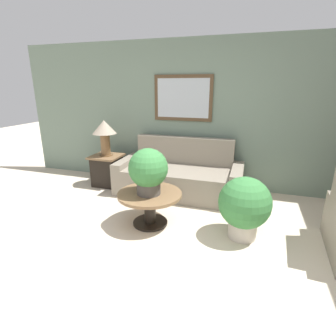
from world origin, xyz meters
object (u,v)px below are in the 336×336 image
(coffee_table, at_px, (150,201))
(potted_plant_on_table, at_px, (148,170))
(side_table, at_px, (107,170))
(table_lamp, at_px, (104,131))
(couch_main, at_px, (179,177))
(potted_plant_floor, at_px, (244,205))

(coffee_table, xyz_separation_m, potted_plant_on_table, (-0.00, -0.03, 0.45))
(side_table, bearing_deg, table_lamp, 0.00)
(side_table, bearing_deg, couch_main, 1.20)
(couch_main, xyz_separation_m, table_lamp, (-1.41, -0.03, 0.74))
(couch_main, distance_m, table_lamp, 1.59)
(couch_main, distance_m, coffee_table, 1.18)
(coffee_table, distance_m, side_table, 1.75)
(couch_main, bearing_deg, table_lamp, -178.80)
(coffee_table, distance_m, potted_plant_on_table, 0.45)
(couch_main, bearing_deg, side_table, -178.80)
(potted_plant_on_table, bearing_deg, table_lamp, 138.25)
(table_lamp, bearing_deg, potted_plant_floor, -23.53)
(side_table, height_order, potted_plant_on_table, potted_plant_on_table)
(couch_main, bearing_deg, potted_plant_on_table, -94.19)
(couch_main, height_order, table_lamp, table_lamp)
(coffee_table, height_order, potted_plant_floor, potted_plant_floor)
(coffee_table, relative_size, potted_plant_on_table, 1.41)
(coffee_table, xyz_separation_m, potted_plant_floor, (1.22, 0.04, 0.10))
(side_table, bearing_deg, potted_plant_on_table, -41.75)
(table_lamp, bearing_deg, potted_plant_on_table, -41.75)
(couch_main, distance_m, potted_plant_on_table, 1.30)
(couch_main, relative_size, table_lamp, 3.28)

